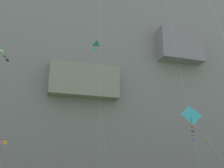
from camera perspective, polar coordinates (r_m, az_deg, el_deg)
cliff_face at (r=76.80m, az=-7.11°, el=11.65°), size 180.00×24.51×81.98m
kite_windsock_upper_right at (r=37.44m, az=-22.33°, el=6.36°), size 1.63×5.93×18.25m
kite_delta_far_right at (r=46.94m, az=-4.15°, el=6.90°), size 3.95×2.43×23.52m
kite_diamond_low_center at (r=26.20m, az=16.59°, el=-6.79°), size 2.51×6.02×9.17m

